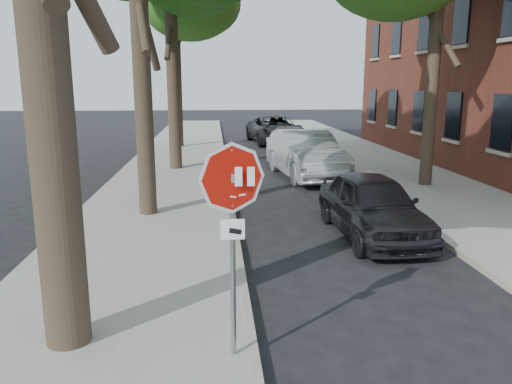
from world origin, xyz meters
TOP-DOWN VIEW (x-y plane):
  - ground at (0.00, 0.00)m, footprint 120.00×120.00m
  - sidewalk_left at (-2.50, 12.00)m, footprint 4.00×55.00m
  - sidewalk_right at (6.00, 12.00)m, footprint 4.00×55.00m
  - curb_left at (-0.45, 12.00)m, footprint 0.12×55.00m
  - curb_right at (3.95, 12.00)m, footprint 0.12×55.00m
  - stop_sign at (-0.70, -0.03)m, footprint 0.76×0.34m
  - tree_far at (-2.72, 21.11)m, footprint 5.29×4.91m
  - car_a at (2.60, 4.97)m, footprint 1.84×4.20m
  - car_b at (2.40, 12.16)m, footprint 2.41×5.33m
  - car_c at (2.60, 17.36)m, footprint 2.19×4.76m
  - car_d at (2.60, 22.79)m, footprint 3.13×5.84m

SIDE VIEW (x-z plane):
  - ground at x=0.00m, z-range 0.00..0.00m
  - sidewalk_left at x=-2.50m, z-range 0.00..0.12m
  - sidewalk_right at x=6.00m, z-range 0.00..0.12m
  - curb_left at x=-0.45m, z-range 0.00..0.13m
  - curb_right at x=3.95m, z-range 0.00..0.13m
  - car_c at x=2.60m, z-range 0.00..1.35m
  - car_a at x=2.60m, z-range 0.00..1.41m
  - car_d at x=2.60m, z-range 0.00..1.56m
  - car_b at x=2.40m, z-range 0.00..1.70m
  - stop_sign at x=-0.70m, z-range 0.64..3.25m
  - tree_far at x=-2.72m, z-range 2.55..11.88m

